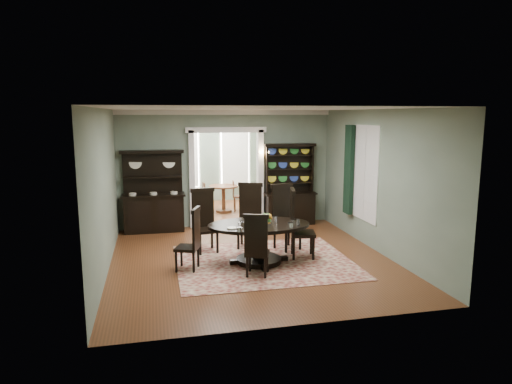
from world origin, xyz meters
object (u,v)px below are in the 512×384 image
dining_table (259,236)px  welsh_dresser (289,195)px  sideboard (154,203)px  parlor_table (224,195)px

dining_table → welsh_dresser: (1.54, 3.01, 0.23)m
dining_table → welsh_dresser: welsh_dresser is taller
dining_table → welsh_dresser: 3.39m
welsh_dresser → sideboard: bearing=-179.5°
dining_table → sideboard: (-1.98, 3.01, 0.16)m
sideboard → parlor_table: (2.04, 1.87, -0.19)m
dining_table → sideboard: bearing=126.3°
sideboard → parlor_table: sideboard is taller
dining_table → parlor_table: size_ratio=2.39×
welsh_dresser → parlor_table: size_ratio=2.48×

